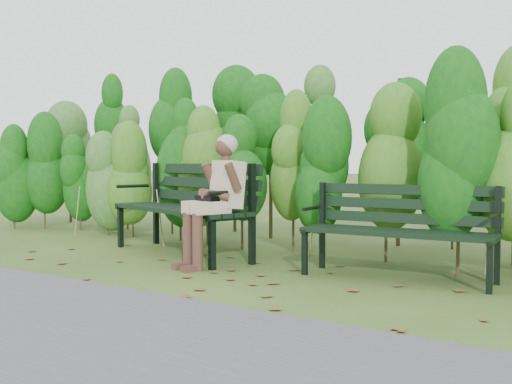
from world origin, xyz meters
The scene contains 7 objects.
ground centered at (0.00, 0.00, 0.00)m, with size 80.00×80.00×0.00m, color #2F4719.
footpath centered at (0.00, -2.20, 0.01)m, with size 60.00×2.50×0.01m, color #474749.
hedge_band centered at (0.00, 1.86, 1.26)m, with size 11.04×1.67×2.42m.
leaf_litter centered at (0.26, -0.03, 0.00)m, with size 6.05×2.18×0.01m.
bench_left centered at (-1.20, 0.77, 0.60)m, with size 2.14×1.23×1.02m.
bench_right centered at (1.26, 0.78, 0.49)m, with size 1.71×0.67×0.84m.
seated_woman centered at (-0.46, 0.33, 0.76)m, with size 0.53×0.75×1.31m.
Camera 1 is at (3.16, -4.32, 1.05)m, focal length 42.00 mm.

